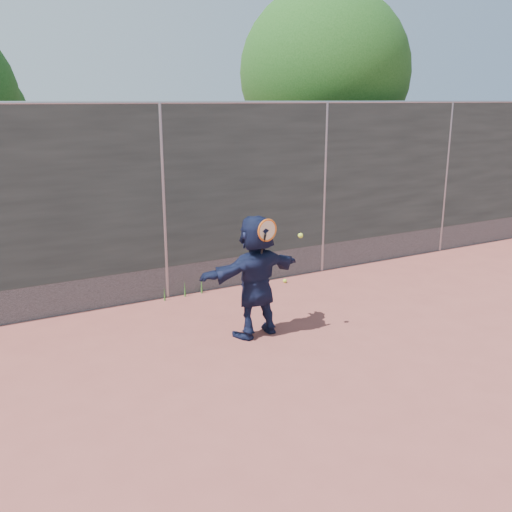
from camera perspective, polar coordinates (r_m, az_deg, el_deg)
ground at (r=6.33m, az=2.62°, el=-13.37°), size 80.00×80.00×0.00m
player at (r=7.45m, az=-0.00°, el=-2.02°), size 1.56×0.66×1.63m
ball_ground at (r=9.81m, az=2.90°, el=-2.50°), size 0.07×0.07×0.07m
fence at (r=8.84m, az=-9.25°, el=5.67°), size 20.00×0.06×3.03m
swing_action at (r=7.17m, az=1.45°, el=2.39°), size 0.66×0.15×0.51m
tree_right at (r=12.95m, az=7.40°, el=17.24°), size 3.78×3.60×5.39m
weed_clump at (r=9.19m, az=-6.89°, el=-3.20°), size 0.68×0.07×0.30m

